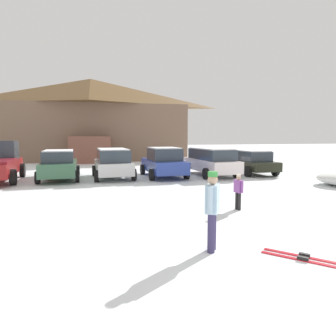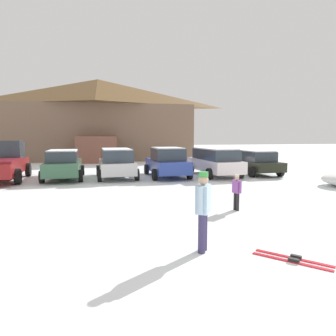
{
  "view_description": "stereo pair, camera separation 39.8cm",
  "coord_description": "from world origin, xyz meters",
  "px_view_note": "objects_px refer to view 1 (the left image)",
  "views": [
    {
      "loc": [
        -3.2,
        -2.89,
        2.37
      ],
      "look_at": [
        -0.27,
        8.39,
        1.15
      ],
      "focal_mm": 32.0,
      "sensor_mm": 36.0,
      "label": 1
    },
    {
      "loc": [
        -2.81,
        -2.98,
        2.37
      ],
      "look_at": [
        -0.27,
        8.39,
        1.15
      ],
      "focal_mm": 32.0,
      "sensor_mm": 36.0,
      "label": 2
    }
  ],
  "objects_px": {
    "parked_green_coupe": "(59,165)",
    "pair_of_skis": "(302,258)",
    "parked_white_suv": "(211,161)",
    "skier_adult_in_blue_parka": "(212,207)",
    "parked_blue_hatchback": "(164,162)",
    "parked_black_sedan": "(251,162)",
    "ski_lodge": "(91,119)",
    "skier_child_in_purple_jacket": "(238,190)",
    "parked_silver_wagon": "(113,162)"
  },
  "relations": [
    {
      "from": "skier_child_in_purple_jacket",
      "to": "parked_silver_wagon",
      "type": "bearing_deg",
      "value": 111.58
    },
    {
      "from": "pair_of_skis",
      "to": "parked_white_suv",
      "type": "bearing_deg",
      "value": 75.49
    },
    {
      "from": "parked_white_suv",
      "to": "parked_silver_wagon",
      "type": "bearing_deg",
      "value": 177.05
    },
    {
      "from": "parked_blue_hatchback",
      "to": "skier_adult_in_blue_parka",
      "type": "xyz_separation_m",
      "value": [
        -1.77,
        -11.48,
        0.07
      ]
    },
    {
      "from": "skier_adult_in_blue_parka",
      "to": "parked_black_sedan",
      "type": "bearing_deg",
      "value": 56.63
    },
    {
      "from": "parked_blue_hatchback",
      "to": "parked_black_sedan",
      "type": "relative_size",
      "value": 1.06
    },
    {
      "from": "parked_white_suv",
      "to": "skier_adult_in_blue_parka",
      "type": "height_order",
      "value": "parked_white_suv"
    },
    {
      "from": "parked_green_coupe",
      "to": "skier_child_in_purple_jacket",
      "type": "height_order",
      "value": "parked_green_coupe"
    },
    {
      "from": "parked_silver_wagon",
      "to": "skier_child_in_purple_jacket",
      "type": "xyz_separation_m",
      "value": [
        3.39,
        -8.57,
        -0.26
      ]
    },
    {
      "from": "parked_silver_wagon",
      "to": "pair_of_skis",
      "type": "xyz_separation_m",
      "value": [
        2.72,
        -12.46,
        -0.89
      ]
    },
    {
      "from": "parked_white_suv",
      "to": "parked_black_sedan",
      "type": "relative_size",
      "value": 1.18
    },
    {
      "from": "parked_blue_hatchback",
      "to": "pair_of_skis",
      "type": "bearing_deg",
      "value": -91.05
    },
    {
      "from": "pair_of_skis",
      "to": "parked_black_sedan",
      "type": "bearing_deg",
      "value": 63.97
    },
    {
      "from": "parked_silver_wagon",
      "to": "skier_child_in_purple_jacket",
      "type": "distance_m",
      "value": 9.22
    },
    {
      "from": "parked_green_coupe",
      "to": "parked_blue_hatchback",
      "type": "relative_size",
      "value": 1.05
    },
    {
      "from": "skier_adult_in_blue_parka",
      "to": "skier_child_in_purple_jacket",
      "type": "bearing_deg",
      "value": 54.21
    },
    {
      "from": "parked_silver_wagon",
      "to": "parked_white_suv",
      "type": "height_order",
      "value": "parked_silver_wagon"
    },
    {
      "from": "parked_blue_hatchback",
      "to": "parked_white_suv",
      "type": "relative_size",
      "value": 0.9
    },
    {
      "from": "parked_silver_wagon",
      "to": "parked_white_suv",
      "type": "distance_m",
      "value": 5.87
    },
    {
      "from": "ski_lodge",
      "to": "parked_black_sedan",
      "type": "relative_size",
      "value": 4.71
    },
    {
      "from": "parked_white_suv",
      "to": "parked_black_sedan",
      "type": "distance_m",
      "value": 2.84
    },
    {
      "from": "parked_white_suv",
      "to": "pair_of_skis",
      "type": "xyz_separation_m",
      "value": [
        -3.15,
        -12.16,
        -0.89
      ]
    },
    {
      "from": "parked_green_coupe",
      "to": "pair_of_skis",
      "type": "relative_size",
      "value": 3.61
    },
    {
      "from": "pair_of_skis",
      "to": "parked_green_coupe",
      "type": "bearing_deg",
      "value": 113.97
    },
    {
      "from": "parked_green_coupe",
      "to": "parked_white_suv",
      "type": "bearing_deg",
      "value": -3.38
    },
    {
      "from": "ski_lodge",
      "to": "parked_blue_hatchback",
      "type": "height_order",
      "value": "ski_lodge"
    },
    {
      "from": "parked_silver_wagon",
      "to": "parked_white_suv",
      "type": "bearing_deg",
      "value": -2.95
    },
    {
      "from": "parked_green_coupe",
      "to": "skier_child_in_purple_jacket",
      "type": "relative_size",
      "value": 3.97
    },
    {
      "from": "parked_green_coupe",
      "to": "skier_child_in_purple_jacket",
      "type": "xyz_separation_m",
      "value": [
        6.3,
        -8.78,
        -0.18
      ]
    },
    {
      "from": "parked_silver_wagon",
      "to": "skier_child_in_purple_jacket",
      "type": "bearing_deg",
      "value": -68.42
    },
    {
      "from": "parked_blue_hatchback",
      "to": "pair_of_skis",
      "type": "relative_size",
      "value": 3.44
    },
    {
      "from": "parked_black_sedan",
      "to": "pair_of_skis",
      "type": "distance_m",
      "value": 13.65
    },
    {
      "from": "skier_adult_in_blue_parka",
      "to": "parked_white_suv",
      "type": "bearing_deg",
      "value": 67.52
    },
    {
      "from": "parked_green_coupe",
      "to": "parked_black_sedan",
      "type": "bearing_deg",
      "value": -2.12
    },
    {
      "from": "skier_child_in_purple_jacket",
      "to": "pair_of_skis",
      "type": "height_order",
      "value": "skier_child_in_purple_jacket"
    },
    {
      "from": "skier_child_in_purple_jacket",
      "to": "parked_white_suv",
      "type": "bearing_deg",
      "value": 73.32
    },
    {
      "from": "parked_green_coupe",
      "to": "parked_white_suv",
      "type": "distance_m",
      "value": 8.8
    },
    {
      "from": "parked_green_coupe",
      "to": "parked_black_sedan",
      "type": "height_order",
      "value": "parked_green_coupe"
    },
    {
      "from": "parked_white_suv",
      "to": "skier_child_in_purple_jacket",
      "type": "bearing_deg",
      "value": -106.68
    },
    {
      "from": "ski_lodge",
      "to": "parked_silver_wagon",
      "type": "xyz_separation_m",
      "value": [
        1.03,
        -14.85,
        -3.27
      ]
    },
    {
      "from": "parked_black_sedan",
      "to": "parked_white_suv",
      "type": "bearing_deg",
      "value": -178.23
    },
    {
      "from": "parked_white_suv",
      "to": "parked_black_sedan",
      "type": "height_order",
      "value": "parked_white_suv"
    },
    {
      "from": "parked_blue_hatchback",
      "to": "skier_child_in_purple_jacket",
      "type": "xyz_separation_m",
      "value": [
        0.44,
        -8.4,
        -0.22
      ]
    },
    {
      "from": "parked_green_coupe",
      "to": "parked_black_sedan",
      "type": "relative_size",
      "value": 1.12
    },
    {
      "from": "parked_blue_hatchback",
      "to": "skier_child_in_purple_jacket",
      "type": "relative_size",
      "value": 3.78
    },
    {
      "from": "ski_lodge",
      "to": "skier_child_in_purple_jacket",
      "type": "distance_m",
      "value": 24.09
    },
    {
      "from": "parked_blue_hatchback",
      "to": "skier_adult_in_blue_parka",
      "type": "relative_size",
      "value": 2.64
    },
    {
      "from": "ski_lodge",
      "to": "parked_blue_hatchback",
      "type": "distance_m",
      "value": 15.88
    },
    {
      "from": "ski_lodge",
      "to": "parked_silver_wagon",
      "type": "height_order",
      "value": "ski_lodge"
    },
    {
      "from": "parked_green_coupe",
      "to": "pair_of_skis",
      "type": "height_order",
      "value": "parked_green_coupe"
    }
  ]
}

